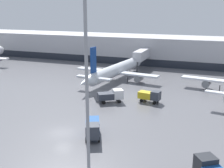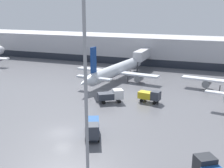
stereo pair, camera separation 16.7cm
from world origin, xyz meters
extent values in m
plane|color=slate|center=(0.00, 0.00, 0.00)|extent=(320.00, 320.00, 0.00)
cube|color=#B2B2B7|center=(0.00, 62.00, 4.50)|extent=(160.00, 16.00, 9.00)
cube|color=#1E232D|center=(0.00, 53.95, 1.20)|extent=(156.80, 0.10, 2.40)
cube|color=#BCBCC1|center=(-1.03, 48.67, 4.60)|extent=(2.60, 10.67, 2.80)
cylinder|color=#3F4247|center=(-1.03, 43.93, 1.60)|extent=(0.44, 0.44, 3.20)
cylinder|color=silver|center=(-3.68, 34.10, 2.68)|extent=(5.95, 25.79, 3.00)
cone|color=silver|center=(-2.00, 48.47, 2.68)|extent=(3.21, 3.61, 2.85)
cone|color=silver|center=(-5.43, 19.15, 2.68)|extent=(3.20, 4.78, 2.70)
cube|color=silver|center=(-3.75, 33.47, 2.08)|extent=(23.14, 4.93, 0.44)
cube|color=silver|center=(-5.05, 22.40, 2.98)|extent=(8.84, 2.28, 0.35)
cube|color=navy|center=(-5.05, 22.40, 6.76)|extent=(0.59, 2.07, 6.35)
cylinder|color=slate|center=(-10.16, 34.22, 1.18)|extent=(1.93, 2.67, 1.65)
cylinder|color=slate|center=(2.65, 32.72, 1.18)|extent=(1.93, 2.67, 1.65)
cylinder|color=#2D2D33|center=(-2.71, 42.37, 0.67)|extent=(0.20, 0.20, 1.33)
cylinder|color=#2D2D33|center=(-7.49, 33.26, 0.67)|extent=(0.20, 0.20, 1.33)
cylinder|color=#2D2D33|center=(-0.17, 32.40, 0.67)|extent=(0.20, 0.20, 1.33)
cone|color=white|center=(-55.57, 50.14, 3.28)|extent=(3.44, 3.83, 2.96)
cylinder|color=slate|center=(18.81, 32.89, 1.34)|extent=(2.05, 2.66, 1.71)
cylinder|color=#2D2D33|center=(21.76, 31.67, 0.75)|extent=(0.20, 0.20, 1.50)
cube|color=#2D333D|center=(0.74, 15.45, 1.34)|extent=(3.72, 3.45, 1.27)
cube|color=silver|center=(2.81, 16.80, 1.61)|extent=(2.67, 2.71, 1.82)
cylinder|color=black|center=(2.35, 17.64, 0.35)|extent=(0.72, 0.59, 0.70)
cylinder|color=black|center=(3.39, 16.05, 0.35)|extent=(0.72, 0.59, 0.70)
cylinder|color=black|center=(-0.24, 15.94, 0.35)|extent=(0.72, 0.59, 0.70)
cylinder|color=black|center=(0.80, 14.35, 0.35)|extent=(0.72, 0.59, 0.70)
cube|color=#26282D|center=(20.65, -5.04, 1.80)|extent=(2.66, 2.60, 2.20)
cube|color=gold|center=(7.93, 18.88, 1.37)|extent=(2.94, 2.22, 1.34)
cube|color=#333842|center=(10.08, 18.55, 1.58)|extent=(1.89, 1.97, 1.75)
cylinder|color=black|center=(10.27, 19.36, 0.35)|extent=(0.73, 0.35, 0.70)
cylinder|color=black|center=(10.02, 17.73, 0.35)|extent=(0.73, 0.35, 0.70)
cylinder|color=black|center=(7.58, 19.77, 0.35)|extent=(0.73, 0.35, 0.70)
cylinder|color=black|center=(7.33, 18.14, 0.35)|extent=(0.73, 0.35, 0.70)
cube|color=#19478C|center=(4.42, 1.33, 1.48)|extent=(3.16, 3.78, 1.57)
cube|color=#333842|center=(5.51, -1.05, 1.66)|extent=(2.54, 2.60, 1.91)
cylinder|color=black|center=(6.36, -0.75, 0.35)|extent=(0.52, 0.74, 0.70)
cylinder|color=black|center=(4.74, -1.50, 0.35)|extent=(0.52, 0.74, 0.70)
cylinder|color=black|center=(4.99, 2.22, 0.35)|extent=(0.52, 0.74, 0.70)
cylinder|color=black|center=(3.37, 1.48, 0.35)|extent=(0.52, 0.74, 0.70)
cone|color=orange|center=(20.44, -0.16, 0.28)|extent=(0.49, 0.49, 0.56)
cylinder|color=gray|center=(10.59, -12.74, 10.48)|extent=(0.30, 0.30, 20.95)
camera|label=1|loc=(20.90, -33.54, 17.99)|focal=45.00mm
camera|label=2|loc=(21.05, -33.48, 17.99)|focal=45.00mm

